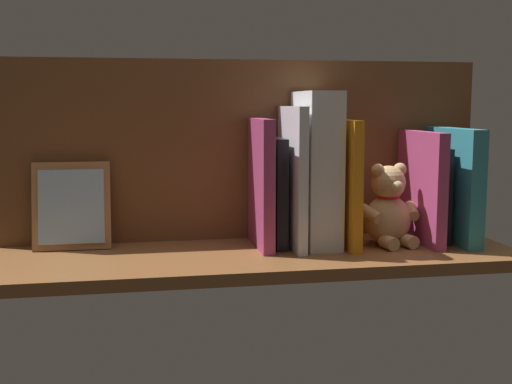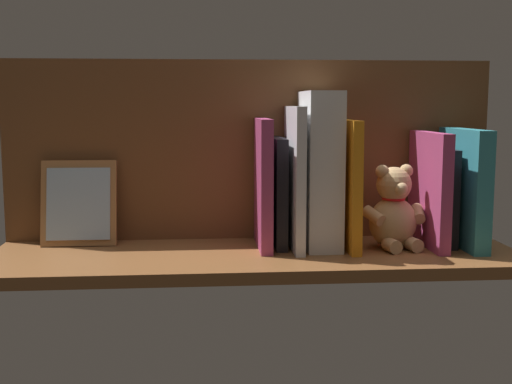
{
  "view_description": "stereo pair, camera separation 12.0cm",
  "coord_description": "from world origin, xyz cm",
  "px_view_note": "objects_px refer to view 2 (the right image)",
  "views": [
    {
      "loc": [
        21.95,
        117.49,
        27.28
      ],
      "look_at": [
        0.0,
        0.0,
        11.17
      ],
      "focal_mm": 46.06,
      "sensor_mm": 36.0,
      "label": 1
    },
    {
      "loc": [
        10.01,
        119.1,
        27.28
      ],
      "look_at": [
        0.0,
        0.0,
        11.17
      ],
      "focal_mm": 46.06,
      "sensor_mm": 36.0,
      "label": 2
    }
  ],
  "objects_px": {
    "book_0": "(463,188)",
    "picture_frame_leaning": "(79,203)",
    "dictionary_thick_white": "(320,170)",
    "teddy_bear": "(394,211)"
  },
  "relations": [
    {
      "from": "book_0",
      "to": "picture_frame_leaning",
      "type": "height_order",
      "value": "book_0"
    },
    {
      "from": "teddy_bear",
      "to": "picture_frame_leaning",
      "type": "height_order",
      "value": "picture_frame_leaning"
    },
    {
      "from": "book_0",
      "to": "dictionary_thick_white",
      "type": "height_order",
      "value": "dictionary_thick_white"
    },
    {
      "from": "book_0",
      "to": "picture_frame_leaning",
      "type": "distance_m",
      "value": 0.74
    },
    {
      "from": "teddy_bear",
      "to": "picture_frame_leaning",
      "type": "relative_size",
      "value": 0.96
    },
    {
      "from": "dictionary_thick_white",
      "to": "picture_frame_leaning",
      "type": "bearing_deg",
      "value": -6.41
    },
    {
      "from": "book_0",
      "to": "teddy_bear",
      "type": "xyz_separation_m",
      "value": [
        0.14,
        0.01,
        -0.04
      ]
    },
    {
      "from": "book_0",
      "to": "dictionary_thick_white",
      "type": "distance_m",
      "value": 0.28
    },
    {
      "from": "teddy_bear",
      "to": "dictionary_thick_white",
      "type": "height_order",
      "value": "dictionary_thick_white"
    },
    {
      "from": "teddy_bear",
      "to": "dictionary_thick_white",
      "type": "relative_size",
      "value": 0.54
    }
  ]
}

